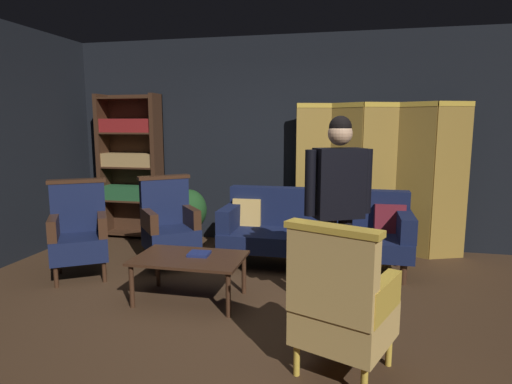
{
  "coord_description": "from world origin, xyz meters",
  "views": [
    {
      "loc": [
        0.95,
        -3.45,
        1.63
      ],
      "look_at": [
        0.0,
        0.8,
        0.95
      ],
      "focal_mm": 30.41,
      "sensor_mm": 36.0,
      "label": 1
    }
  ],
  "objects": [
    {
      "name": "bookshelf",
      "position": [
        -2.15,
        2.19,
        1.06
      ],
      "size": [
        0.9,
        0.32,
        2.05
      ],
      "color": "#382114",
      "rests_on": "ground_plane"
    },
    {
      "name": "standing_figure",
      "position": [
        0.84,
        0.16,
        1.03
      ],
      "size": [
        0.54,
        0.37,
        1.7
      ],
      "color": "black",
      "rests_on": "ground_plane"
    },
    {
      "name": "back_wall",
      "position": [
        0.0,
        2.45,
        1.4
      ],
      "size": [
        7.2,
        0.1,
        2.8
      ],
      "primitive_type": "cube",
      "color": "black",
      "rests_on": "ground_plane"
    },
    {
      "name": "folding_screen",
      "position": [
        1.28,
        2.14,
        0.99
      ],
      "size": [
        2.11,
        0.33,
        1.9
      ],
      "color": "olive",
      "rests_on": "ground_plane"
    },
    {
      "name": "velvet_couch",
      "position": [
        0.55,
        1.45,
        0.45
      ],
      "size": [
        2.12,
        0.78,
        0.88
      ],
      "color": "#382114",
      "rests_on": "ground_plane"
    },
    {
      "name": "armchair_wing_right",
      "position": [
        -1.1,
        1.09,
        0.49
      ],
      "size": [
        0.81,
        0.81,
        1.04
      ],
      "color": "#382114",
      "rests_on": "ground_plane"
    },
    {
      "name": "coffee_table",
      "position": [
        -0.49,
        0.19,
        0.37
      ],
      "size": [
        1.0,
        0.64,
        0.42
      ],
      "color": "#382114",
      "rests_on": "ground_plane"
    },
    {
      "name": "potted_plant",
      "position": [
        -1.18,
        1.92,
        0.44
      ],
      "size": [
        0.48,
        0.48,
        0.77
      ],
      "color": "brown",
      "rests_on": "ground_plane"
    },
    {
      "name": "book_navy_cloth",
      "position": [
        -0.42,
        0.25,
        0.43
      ],
      "size": [
        0.2,
        0.19,
        0.03
      ],
      "primitive_type": "cube",
      "rotation": [
        0.0,
        0.0,
        0.05
      ],
      "color": "navy",
      "rests_on": "coffee_table"
    },
    {
      "name": "armchair_wing_left",
      "position": [
        -1.9,
        0.56,
        0.49
      ],
      "size": [
        0.8,
        0.8,
        1.04
      ],
      "color": "#382114",
      "rests_on": "ground_plane"
    },
    {
      "name": "armchair_gilt_accent",
      "position": [
        0.91,
        -0.76,
        0.49
      ],
      "size": [
        0.75,
        0.75,
        1.04
      ],
      "color": "gold",
      "rests_on": "ground_plane"
    },
    {
      "name": "ground_plane",
      "position": [
        0.0,
        0.0,
        0.0
      ],
      "size": [
        10.0,
        10.0,
        0.0
      ],
      "primitive_type": "plane",
      "color": "#3D2819"
    }
  ]
}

